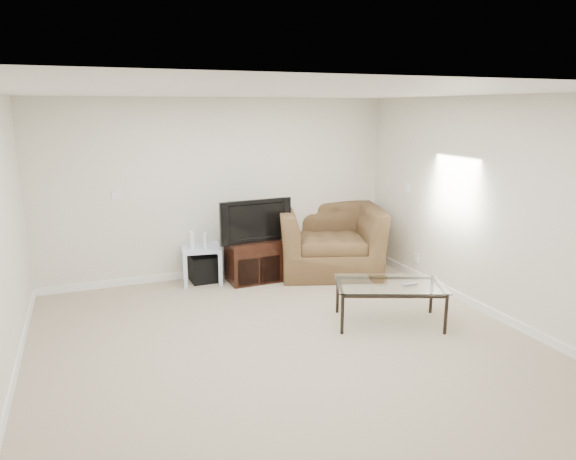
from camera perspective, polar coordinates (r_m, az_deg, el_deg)
name	(u,v)px	position (r m, az deg, el deg)	size (l,w,h in m)	color
floor	(286,345)	(5.37, -0.24, -12.68)	(5.00, 5.00, 0.00)	tan
ceiling	(286,92)	(4.82, -0.28, 15.08)	(5.00, 5.00, 0.00)	white
wall_back	(221,189)	(7.29, -7.47, 4.55)	(5.00, 0.02, 2.50)	silver
wall_right	(490,208)	(6.28, 21.51, 2.30)	(0.02, 5.00, 2.50)	silver
plate_back	(117,195)	(7.07, -18.52, 3.70)	(0.12, 0.02, 0.12)	white
plate_right_switch	(408,188)	(7.50, 13.14, 4.57)	(0.02, 0.09, 0.13)	white
plate_right_outlet	(416,258)	(7.47, 14.06, -3.01)	(0.02, 0.08, 0.12)	white
tv_stand	(253,260)	(7.16, -3.89, -3.38)	(0.70, 0.49, 0.59)	black
dvd_player	(254,247)	(7.07, -3.81, -1.95)	(0.37, 0.26, 0.05)	black
television	(253,220)	(6.99, -3.89, 1.15)	(0.94, 0.19, 0.59)	black
side_table	(202,264)	(7.22, -9.58, -3.76)	(0.52, 0.52, 0.50)	silver
subwoofer	(204,268)	(7.27, -9.33, -4.24)	(0.37, 0.37, 0.37)	black
game_console	(191,240)	(7.10, -10.69, -1.06)	(0.05, 0.17, 0.23)	white
game_case	(205,240)	(7.11, -9.18, -1.10)	(0.05, 0.15, 0.20)	silver
recliner	(329,229)	(7.50, 4.61, 0.16)	(1.48, 0.96, 1.29)	brown
coffee_table	(389,303)	(5.90, 11.17, -8.00)	(1.18, 0.67, 0.46)	black
remote	(410,284)	(5.81, 13.38, -5.89)	(0.19, 0.05, 0.02)	#B2B2B7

